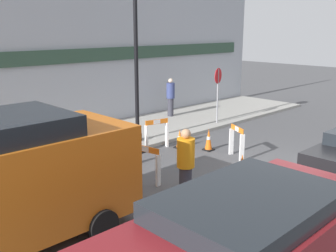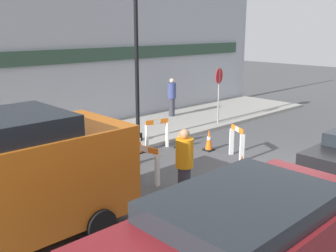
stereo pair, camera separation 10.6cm
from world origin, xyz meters
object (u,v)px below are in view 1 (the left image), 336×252
person_pedestrian (171,96)px  parked_car_0 (246,249)px  streetlamp_post (136,34)px  person_worker (186,163)px  stop_sign (218,86)px

person_pedestrian → parked_car_0: 11.91m
streetlamp_post → person_pedestrian: 4.73m
person_worker → person_pedestrian: size_ratio=1.03×
streetlamp_post → parked_car_0: size_ratio=1.24×
person_pedestrian → parked_car_0: parked_car_0 is taller
person_worker → stop_sign: bearing=-13.6°
streetlamp_post → person_worker: bearing=-116.4°
parked_car_0 → stop_sign: bearing=40.9°
streetlamp_post → person_worker: streetlamp_post is taller
stop_sign → person_pedestrian: 2.29m
streetlamp_post → stop_sign: bearing=-3.4°
streetlamp_post → parked_car_0: (-4.17, -7.23, -2.60)m
streetlamp_post → person_worker: 5.37m
stop_sign → person_worker: stop_sign is taller
stop_sign → parked_car_0: size_ratio=0.49×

